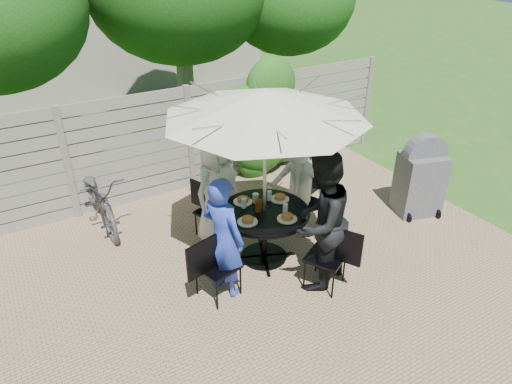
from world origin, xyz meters
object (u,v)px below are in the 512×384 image
chair_right (301,212)px  plate_right (280,198)px  glass_front (285,209)px  bicycle (98,198)px  person_front (320,222)px  chair_left (217,278)px  plate_back (243,200)px  person_back (217,189)px  plate_front (287,218)px  bbq_grill (420,179)px  person_right (298,185)px  glass_back (244,203)px  syrup_jug (259,206)px  plate_left (248,221)px  patio_table (264,225)px  chair_back (212,220)px  coffee_cup (256,198)px  umbrella (265,103)px  glass_right (269,196)px  chair_front (326,268)px  person_left (223,238)px

chair_right → plate_right: 0.80m
glass_front → bicycle: 2.97m
person_front → glass_front: 0.58m
chair_left → plate_back: bearing=28.2°
plate_right → plate_back: bearing=157.5°
person_back → plate_front: (0.45, -1.10, -0.02)m
bbq_grill → bicycle: bearing=171.5°
person_right → person_back: bearing=-135.0°
glass_back → syrup_jug: size_ratio=0.88×
plate_left → patio_table: bearing=22.5°
chair_right → bicycle: (-2.61, 1.67, 0.18)m
chair_back → syrup_jug: size_ratio=5.19×
person_front → coffee_cup: size_ratio=15.30×
patio_table → glass_front: size_ratio=11.10×
umbrella → glass_right: umbrella is taller
plate_left → bbq_grill: 3.09m
plate_front → bicycle: 3.03m
person_right → plate_left: person_right is taller
plate_front → glass_back: 0.63m
person_front → bicycle: size_ratio=1.04×
person_back → plate_left: (-0.02, -0.90, -0.02)m
person_right → chair_right: bearing=89.9°
plate_back → person_back: bearing=112.5°
chair_back → glass_back: glass_back is taller
person_back → person_right: size_ratio=1.02×
glass_right → person_right: bearing=12.1°
plate_left → glass_right: glass_right is taller
glass_right → plate_left: bearing=-147.9°
chair_right → plate_right: bearing=0.4°
umbrella → coffee_cup: size_ratio=27.16×
chair_back → plate_front: plate_front is taller
plate_left → coffee_cup: (0.34, 0.38, 0.04)m
chair_right → bicycle: 3.10m
person_front → syrup_jug: bearing=-86.1°
person_back → glass_right: size_ratio=11.86×
person_back → bicycle: (-1.40, 1.27, -0.37)m
chair_left → glass_right: 1.36m
chair_back → glass_back: (0.17, -0.69, 0.60)m
chair_back → bbq_grill: bbq_grill is taller
umbrella → chair_left: size_ratio=3.52×
plate_left → bbq_grill: size_ratio=0.19×
person_front → syrup_jug: person_front is taller
chair_front → glass_front: same height
umbrella → chair_left: 2.19m
plate_back → plate_right: same height
chair_right → syrup_jug: 1.18m
plate_front → coffee_cup: coffee_cup is taller
person_back → person_front: bearing=-90.0°
person_left → chair_right: (1.66, 0.69, -0.52)m
person_right → glass_front: 0.77m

